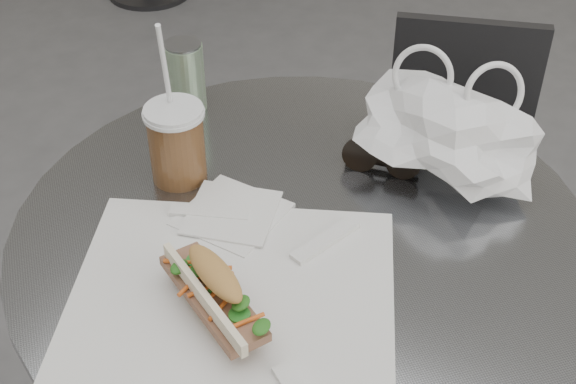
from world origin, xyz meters
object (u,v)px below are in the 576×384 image
at_px(iced_coffee, 176,142).
at_px(sunglasses, 382,160).
at_px(banh_mi, 214,292).
at_px(drink_can, 186,76).
at_px(cafe_table, 300,362).
at_px(chair_far, 447,222).

relative_size(iced_coffee, sunglasses, 2.14).
distance_m(banh_mi, drink_can, 0.45).
bearing_deg(banh_mi, cafe_table, 114.01).
distance_m(cafe_table, iced_coffee, 0.39).
bearing_deg(drink_can, cafe_table, -31.08).
distance_m(cafe_table, sunglasses, 0.34).
height_order(sunglasses, drink_can, drink_can).
distance_m(banh_mi, iced_coffee, 0.27).
xyz_separation_m(banh_mi, iced_coffee, (-0.18, 0.20, 0.02)).
height_order(chair_far, drink_can, drink_can).
xyz_separation_m(cafe_table, iced_coffee, (-0.20, 0.02, 0.33)).
relative_size(banh_mi, sunglasses, 1.95).
bearing_deg(chair_far, cafe_table, 67.59).
distance_m(iced_coffee, drink_can, 0.18).
distance_m(cafe_table, drink_can, 0.47).
distance_m(iced_coffee, sunglasses, 0.29).
relative_size(banh_mi, iced_coffee, 0.91).
xyz_separation_m(chair_far, sunglasses, (-0.01, -0.42, 0.44)).
height_order(cafe_table, chair_far, cafe_table).
xyz_separation_m(sunglasses, drink_can, (-0.33, 0.02, 0.04)).
relative_size(banh_mi, drink_can, 1.97).
distance_m(chair_far, banh_mi, 0.89).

